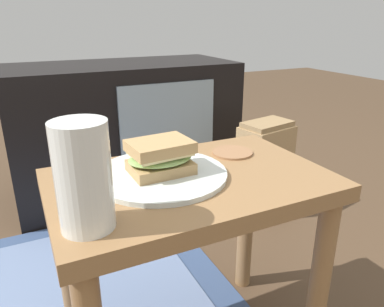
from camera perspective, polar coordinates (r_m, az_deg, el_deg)
The scene contains 8 objects.
side_table at distance 0.79m, azimuth -0.21°, elevation -9.69°, with size 0.56×0.36×0.46m.
tv_cabinet at distance 1.69m, azimuth -10.30°, elevation 3.77°, with size 0.96×0.46×0.58m.
area_rug at distance 1.20m, azimuth -21.35°, elevation -20.35°, with size 1.01×0.80×0.01m.
plate at distance 0.75m, azimuth -4.87°, elevation -3.23°, with size 0.27×0.27×0.01m, color silver.
sandwich_front at distance 0.73m, azimuth -4.96°, elevation -0.52°, with size 0.13×0.10×0.07m.
beer_glass at distance 0.56m, azimuth -16.48°, elevation -3.68°, with size 0.08×0.08×0.17m.
coaster at distance 0.88m, azimuth 6.28°, elevation 0.17°, with size 0.10×0.10×0.01m, color #996B47.
paper_bag at distance 1.53m, azimuth 11.16°, elevation -2.12°, with size 0.23×0.17×0.38m.
Camera 1 is at (-0.29, -0.61, 0.76)m, focal length 34.36 mm.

